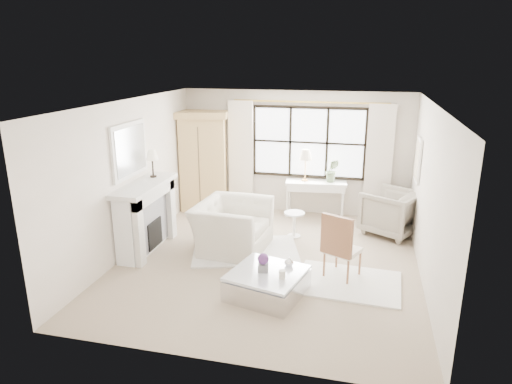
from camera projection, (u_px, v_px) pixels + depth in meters
floor at (268, 262)px, 7.86m from camera, size 5.50×5.50×0.00m
ceiling at (269, 103)px, 7.08m from camera, size 5.50×5.50×0.00m
wall_back at (295, 153)px, 10.03m from camera, size 5.00×0.00×5.00m
wall_front at (216, 255)px, 4.91m from camera, size 5.00×0.00×5.00m
wall_left at (130, 177)px, 8.03m from camera, size 0.00×5.50×5.50m
wall_right at (430, 197)px, 6.91m from camera, size 0.00×5.50×5.50m
window_pane at (309, 142)px, 9.87m from camera, size 2.40×0.02×1.50m
window_frame at (308, 142)px, 9.86m from camera, size 2.50×0.04×1.50m
curtain_rod at (310, 102)px, 9.56m from camera, size 3.30×0.04×0.04m
curtain_left at (241, 156)px, 10.24m from camera, size 0.55×0.10×2.47m
curtain_right at (379, 163)px, 9.56m from camera, size 0.55×0.10×2.47m
fireplace at (145, 216)px, 8.18m from camera, size 0.58×1.66×1.26m
mirror_frame at (129, 150)px, 7.88m from camera, size 0.05×1.15×0.95m
mirror_glass at (131, 150)px, 7.87m from camera, size 0.02×1.00×0.80m
art_frame at (418, 160)px, 8.44m from camera, size 0.04×0.62×0.82m
art_canvas at (417, 160)px, 8.44m from camera, size 0.01×0.52×0.72m
mantel_lamp at (152, 156)px, 8.29m from camera, size 0.22×0.22×0.51m
armoire at (204, 160)px, 10.26m from camera, size 1.23×0.90×2.24m
console_table at (315, 199)px, 9.95m from camera, size 1.34×0.60×0.80m
console_lamp at (306, 156)px, 9.73m from camera, size 0.28×0.28×0.69m
orchid_plant at (332, 171)px, 9.70m from camera, size 0.29×0.24×0.51m
side_table at (294, 221)px, 8.84m from camera, size 0.40×0.40×0.51m
rug_left at (246, 251)px, 8.26m from camera, size 2.17×1.80×0.03m
rug_right at (348, 283)px, 7.11m from camera, size 1.65×1.28×0.03m
club_armchair at (232, 226)px, 8.24m from camera, size 1.31×1.46×0.89m
wingback_chair at (391, 212)px, 8.98m from camera, size 1.32×1.31×0.89m
french_chair at (341, 260)px, 7.22m from camera, size 0.64×0.64×1.08m
coffee_table at (267, 284)px, 6.73m from camera, size 1.21×1.21×0.38m
planter_box at (263, 268)px, 6.67m from camera, size 0.17×0.17×0.11m
planter_flowers at (263, 259)px, 6.63m from camera, size 0.17×0.17×0.17m
pillar_candle at (282, 274)px, 6.46m from camera, size 0.10×0.10×0.12m
coffee_vase at (289, 262)px, 6.83m from camera, size 0.18×0.18×0.14m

